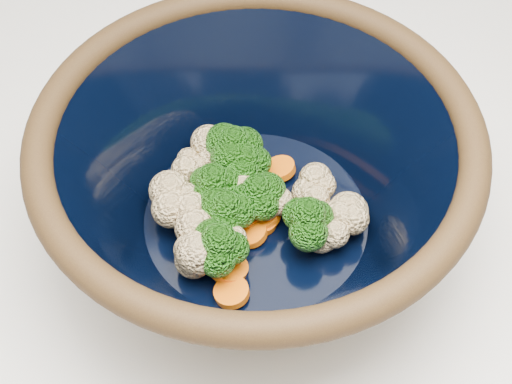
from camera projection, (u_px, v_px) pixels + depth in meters
mixing_bowl at (256, 181)px, 0.50m from camera, size 0.37×0.37×0.13m
vegetable_pile at (243, 202)px, 0.52m from camera, size 0.15×0.14×0.05m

